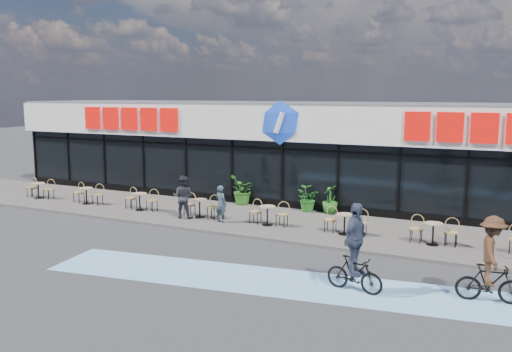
{
  "coord_description": "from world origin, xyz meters",
  "views": [
    {
      "loc": [
        9.29,
        -14.31,
        5.02
      ],
      "look_at": [
        0.45,
        3.5,
        1.98
      ],
      "focal_mm": 38.0,
      "sensor_mm": 36.0,
      "label": 1
    }
  ],
  "objects_px": {
    "patron_left": "(221,204)",
    "potted_plant_mid": "(330,199)",
    "bistro_set_0": "(40,188)",
    "potted_plant_right": "(306,199)",
    "cyclist_a": "(355,253)",
    "patron_right": "(183,197)",
    "cyclist_b": "(491,263)",
    "potted_plant_left": "(242,190)"
  },
  "relations": [
    {
      "from": "cyclist_b",
      "to": "potted_plant_mid",
      "type": "bearing_deg",
      "value": 131.76
    },
    {
      "from": "potted_plant_mid",
      "to": "cyclist_b",
      "type": "relative_size",
      "value": 0.55
    },
    {
      "from": "cyclist_a",
      "to": "cyclist_b",
      "type": "relative_size",
      "value": 1.08
    },
    {
      "from": "potted_plant_mid",
      "to": "potted_plant_right",
      "type": "xyz_separation_m",
      "value": [
        -1.04,
        -0.04,
        -0.05
      ]
    },
    {
      "from": "potted_plant_left",
      "to": "cyclist_b",
      "type": "distance_m",
      "value": 12.89
    },
    {
      "from": "potted_plant_right",
      "to": "cyclist_a",
      "type": "relative_size",
      "value": 0.47
    },
    {
      "from": "potted_plant_left",
      "to": "potted_plant_mid",
      "type": "distance_m",
      "value": 4.11
    },
    {
      "from": "bistro_set_0",
      "to": "patron_left",
      "type": "relative_size",
      "value": 1.07
    },
    {
      "from": "potted_plant_mid",
      "to": "patron_right",
      "type": "xyz_separation_m",
      "value": [
        -4.99,
        -3.38,
        0.26
      ]
    },
    {
      "from": "potted_plant_right",
      "to": "patron_right",
      "type": "height_order",
      "value": "patron_right"
    },
    {
      "from": "potted_plant_left",
      "to": "cyclist_b",
      "type": "xyz_separation_m",
      "value": [
        10.62,
        -7.3,
        0.24
      ]
    },
    {
      "from": "patron_left",
      "to": "potted_plant_left",
      "type": "bearing_deg",
      "value": -62.45
    },
    {
      "from": "potted_plant_left",
      "to": "bistro_set_0",
      "type": "bearing_deg",
      "value": -162.59
    },
    {
      "from": "potted_plant_right",
      "to": "cyclist_a",
      "type": "height_order",
      "value": "cyclist_a"
    },
    {
      "from": "potted_plant_left",
      "to": "potted_plant_right",
      "type": "height_order",
      "value": "potted_plant_left"
    },
    {
      "from": "patron_right",
      "to": "cyclist_a",
      "type": "height_order",
      "value": "cyclist_a"
    },
    {
      "from": "bistro_set_0",
      "to": "potted_plant_mid",
      "type": "distance_m",
      "value": 13.76
    },
    {
      "from": "patron_left",
      "to": "bistro_set_0",
      "type": "bearing_deg",
      "value": 11.29
    },
    {
      "from": "patron_left",
      "to": "cyclist_a",
      "type": "height_order",
      "value": "cyclist_a"
    },
    {
      "from": "bistro_set_0",
      "to": "cyclist_a",
      "type": "height_order",
      "value": "cyclist_a"
    },
    {
      "from": "potted_plant_left",
      "to": "cyclist_b",
      "type": "relative_size",
      "value": 0.61
    },
    {
      "from": "potted_plant_right",
      "to": "cyclist_b",
      "type": "relative_size",
      "value": 0.51
    },
    {
      "from": "potted_plant_right",
      "to": "cyclist_b",
      "type": "distance_m",
      "value": 10.47
    },
    {
      "from": "potted_plant_mid",
      "to": "bistro_set_0",
      "type": "bearing_deg",
      "value": -167.76
    },
    {
      "from": "potted_plant_mid",
      "to": "cyclist_b",
      "type": "distance_m",
      "value": 9.77
    },
    {
      "from": "patron_right",
      "to": "cyclist_b",
      "type": "height_order",
      "value": "cyclist_b"
    },
    {
      "from": "patron_right",
      "to": "cyclist_b",
      "type": "relative_size",
      "value": 0.8
    },
    {
      "from": "potted_plant_left",
      "to": "patron_left",
      "type": "height_order",
      "value": "patron_left"
    },
    {
      "from": "patron_left",
      "to": "cyclist_a",
      "type": "distance_m",
      "value": 8.13
    },
    {
      "from": "patron_left",
      "to": "patron_right",
      "type": "distance_m",
      "value": 1.71
    },
    {
      "from": "potted_plant_right",
      "to": "patron_left",
      "type": "xyz_separation_m",
      "value": [
        -2.24,
        -3.3,
        0.17
      ]
    },
    {
      "from": "potted_plant_left",
      "to": "patron_left",
      "type": "xyz_separation_m",
      "value": [
        0.83,
        -3.35,
        0.07
      ]
    },
    {
      "from": "potted_plant_mid",
      "to": "cyclist_a",
      "type": "relative_size",
      "value": 0.51
    },
    {
      "from": "bistro_set_0",
      "to": "cyclist_a",
      "type": "bearing_deg",
      "value": -16.91
    },
    {
      "from": "potted_plant_mid",
      "to": "patron_left",
      "type": "relative_size",
      "value": 0.82
    },
    {
      "from": "potted_plant_mid",
      "to": "potted_plant_left",
      "type": "bearing_deg",
      "value": 179.84
    },
    {
      "from": "potted_plant_left",
      "to": "patron_left",
      "type": "bearing_deg",
      "value": -76.11
    },
    {
      "from": "potted_plant_left",
      "to": "patron_right",
      "type": "relative_size",
      "value": 0.76
    },
    {
      "from": "potted_plant_right",
      "to": "patron_left",
      "type": "height_order",
      "value": "patron_left"
    },
    {
      "from": "patron_left",
      "to": "patron_right",
      "type": "relative_size",
      "value": 0.84
    },
    {
      "from": "potted_plant_right",
      "to": "patron_right",
      "type": "xyz_separation_m",
      "value": [
        -3.95,
        -3.34,
        0.31
      ]
    },
    {
      "from": "patron_left",
      "to": "potted_plant_mid",
      "type": "bearing_deg",
      "value": -120.86
    }
  ]
}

